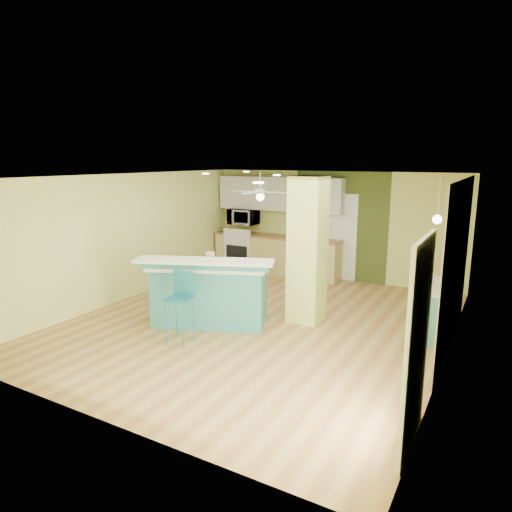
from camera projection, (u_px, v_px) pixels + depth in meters
The scene contains 23 objects.
floor at pixel (260, 322), 7.92m from camera, with size 6.00×7.00×0.01m, color #9D6937.
ceiling at pixel (260, 176), 7.39m from camera, with size 6.00×7.00×0.01m, color white.
wall_back at pixel (332, 225), 10.64m from camera, with size 6.00×0.01×2.50m, color #DBE078.
wall_front at pixel (95, 311), 4.67m from camera, with size 6.00×0.01×2.50m, color #DBE078.
wall_left at pixel (128, 237), 9.10m from camera, with size 0.01×7.00×2.50m, color #DBE078.
wall_right at pixel (453, 273), 6.22m from camera, with size 0.01×7.00×2.50m, color #DBE078.
wood_panel at pixel (456, 264), 6.74m from camera, with size 0.02×3.40×2.50m, color #8B794F.
olive_accent at pixel (340, 226), 10.53m from camera, with size 2.20×0.02×2.50m, color #445321.
interior_door at pixel (340, 237), 10.56m from camera, with size 0.82×0.05×2.00m, color white.
french_door at pixel (417, 346), 4.32m from camera, with size 0.04×1.08×2.10m, color silver.
column at pixel (307, 250), 7.77m from camera, with size 0.55×0.55×2.50m, color #C5DA65.
kitchen_run at pixel (277, 255), 11.17m from camera, with size 3.25×0.63×0.94m.
stove at pixel (243, 252), 11.62m from camera, with size 0.76×0.66×1.08m.
upper_cabinets at pixel (279, 194), 10.96m from camera, with size 3.20×0.34×0.80m, color silver.
microwave at pixel (243, 217), 11.44m from camera, with size 0.70×0.48×0.39m, color white.
ceiling_fan at pixel (260, 192), 9.72m from camera, with size 1.41×1.41×0.61m.
pendant_lamp at pixel (437, 219), 6.89m from camera, with size 0.14×0.14×0.69m.
wall_decor at pixel (458, 242), 6.85m from camera, with size 0.03×0.90×0.70m, color brown.
peninsula at pixel (210, 291), 7.83m from camera, with size 2.40×1.90×1.20m.
bar_stool at pixel (181, 295), 6.93m from camera, with size 0.41×0.41×1.11m.
side_counter at pixel (435, 309), 7.34m from camera, with size 0.54×1.27×0.82m.
fruit_bowl at pixel (296, 237), 10.73m from camera, with size 0.30×0.30×0.07m, color #382217.
canister at pixel (210, 258), 7.71m from camera, with size 0.16×0.16×0.19m, color gold.
Camera 1 is at (3.62, -6.57, 2.79)m, focal length 32.00 mm.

